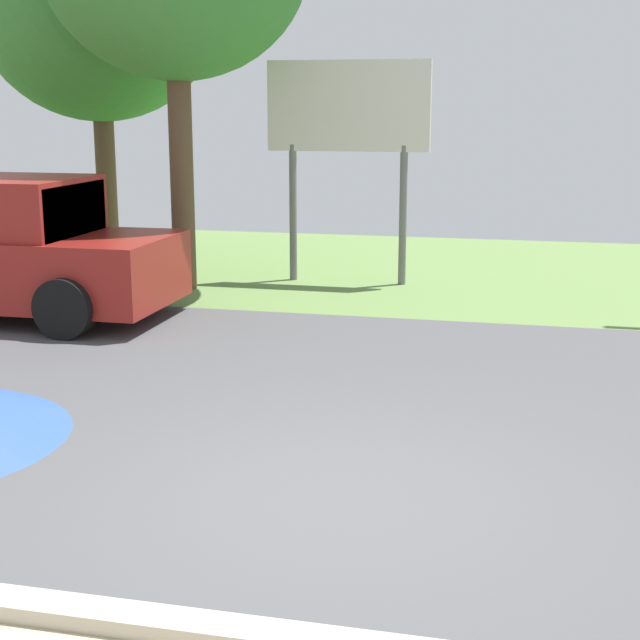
{
  "coord_description": "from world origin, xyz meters",
  "views": [
    {
      "loc": [
        1.42,
        -6.34,
        2.83
      ],
      "look_at": [
        -0.3,
        1.0,
        1.1
      ],
      "focal_mm": 52.89,
      "sensor_mm": 36.0,
      "label": 1
    }
  ],
  "objects": [
    {
      "name": "roadside_billboard",
      "position": [
        -1.61,
        8.46,
        2.55
      ],
      "size": [
        2.6,
        0.12,
        3.5
      ],
      "color": "slate",
      "rests_on": "ground_plane"
    },
    {
      "name": "tree_left_far",
      "position": [
        -6.27,
        9.46,
        4.38
      ],
      "size": [
        4.14,
        4.14,
        6.28
      ],
      "color": "brown",
      "rests_on": "ground_plane"
    },
    {
      "name": "ground_plane",
      "position": [
        0.0,
        2.95,
        -0.05
      ],
      "size": [
        40.0,
        22.0,
        0.2
      ],
      "color": "#4C4C4F"
    }
  ]
}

